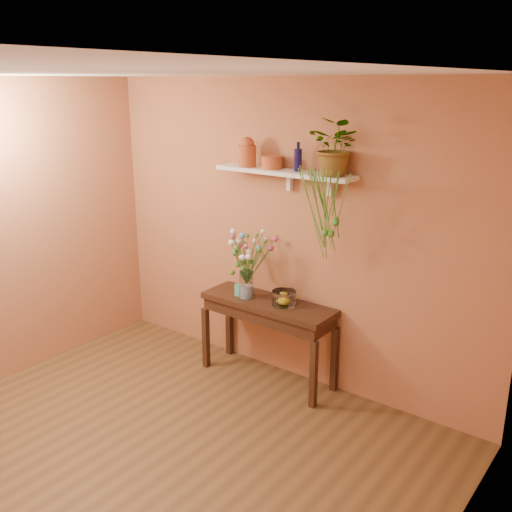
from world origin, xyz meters
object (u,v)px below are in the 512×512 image
terracotta_jug (247,153)px  glass_bowl (284,298)px  sideboard (268,312)px  bouquet (246,250)px  blue_bottle (298,159)px  spider_plant (337,147)px  glass_vase (246,286)px

terracotta_jug → glass_bowl: 1.31m
sideboard → bouquet: size_ratio=2.48×
blue_bottle → spider_plant: size_ratio=0.53×
terracotta_jug → sideboard: bearing=-12.9°
glass_vase → glass_bowl: 0.38m
blue_bottle → glass_vase: blue_bottle is taller
terracotta_jug → blue_bottle: (0.49, 0.05, -0.03)m
terracotta_jug → bouquet: size_ratio=0.51×
glass_vase → glass_bowl: glass_vase is taller
terracotta_jug → glass_vase: (0.07, -0.11, -1.19)m
glass_vase → glass_bowl: bearing=9.4°
terracotta_jug → bouquet: (0.06, -0.11, -0.85)m
sideboard → blue_bottle: blue_bottle is taller
terracotta_jug → spider_plant: (0.87, 0.02, 0.10)m
sideboard → blue_bottle: (0.22, 0.11, 1.38)m
terracotta_jug → bouquet: bearing=-58.9°
blue_bottle → glass_bowl: blue_bottle is taller
sideboard → blue_bottle: bearing=27.8°
sideboard → glass_bowl: bearing=4.0°
glass_vase → bouquet: bearing=142.7°
blue_bottle → glass_bowl: 1.22m
sideboard → bouquet: (-0.21, -0.04, 0.56)m
spider_plant → bouquet: (-0.81, -0.13, -0.95)m
spider_plant → bouquet: bearing=-171.0°
blue_bottle → bouquet: size_ratio=0.47×
terracotta_jug → blue_bottle: size_ratio=1.07×
glass_bowl → terracotta_jug: bearing=173.3°
spider_plant → bouquet: size_ratio=0.89×
spider_plant → glass_vase: (-0.80, -0.13, -1.29)m
sideboard → glass_bowl: 0.24m
spider_plant → glass_vase: spider_plant is taller
glass_vase → bouquet: bouquet is taller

